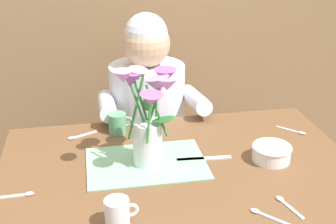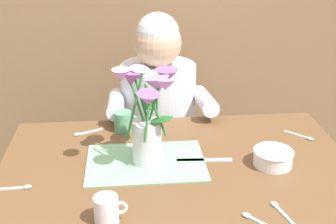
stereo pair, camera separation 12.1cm
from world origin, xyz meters
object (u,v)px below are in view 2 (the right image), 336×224
flower_vase (149,114)px  dinner_knife (204,160)px  ceramic_bowl (273,157)px  ceramic_mug (123,121)px  coffee_cup (107,210)px  seated_person (159,134)px

flower_vase → dinner_knife: bearing=-2.5°
ceramic_bowl → ceramic_mug: 0.59m
ceramic_mug → dinner_knife: bearing=-43.7°
dinner_knife → coffee_cup: (-0.32, -0.31, 0.04)m
coffee_cup → ceramic_mug: (0.05, 0.57, 0.00)m
dinner_knife → ceramic_mug: bearing=139.9°
ceramic_bowl → ceramic_mug: size_ratio=1.46×
coffee_cup → seated_person: bearing=77.0°
seated_person → coffee_cup: size_ratio=12.20×
dinner_knife → coffee_cup: coffee_cup is taller
dinner_knife → coffee_cup: bearing=-132.5°
seated_person → dinner_knife: bearing=-79.4°
flower_vase → coffee_cup: bearing=-112.8°
dinner_knife → coffee_cup: size_ratio=2.04×
ceramic_bowl → coffee_cup: 0.60m
seated_person → flower_vase: (-0.07, -0.58, 0.36)m
seated_person → ceramic_mug: bearing=-116.9°
seated_person → coffee_cup: seated_person is taller
flower_vase → ceramic_bowl: size_ratio=2.60×
dinner_knife → ceramic_bowl: bearing=-8.2°
ceramic_bowl → seated_person: bearing=118.2°
seated_person → dinner_knife: 0.62m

